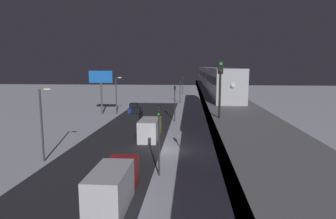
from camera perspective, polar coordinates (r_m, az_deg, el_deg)
name	(u,v)px	position (r m, az deg, el deg)	size (l,w,h in m)	color
ground_plane	(163,150)	(34.49, -0.97, -7.98)	(240.00, 240.00, 0.00)	silver
avenue_asphalt	(116,149)	(35.46, -10.27, -7.64)	(11.00, 87.63, 0.01)	#28282D
elevated_railway	(223,106)	(33.44, 10.85, 0.66)	(5.00, 87.63, 6.16)	slate
subway_train	(211,76)	(54.64, 8.53, 6.48)	(2.94, 55.47, 3.40)	#B7BABF
rail_signal	(220,79)	(20.47, 10.25, 5.86)	(0.36, 0.41, 4.00)	black
sedan_blue	(134,109)	(62.32, -6.75, 0.14)	(1.91, 4.35, 1.97)	navy
sedan_black	(136,114)	(55.39, -6.27, -0.88)	(1.80, 4.52, 1.97)	black
box_truck	(150,129)	(39.70, -3.55, -3.78)	(2.40, 7.40, 2.80)	gold
delivery_van	(114,184)	(21.92, -10.61, -14.29)	(2.40, 7.40, 2.80)	#A51E1E
traffic_light_near	(159,130)	(25.62, -1.80, -4.10)	(0.32, 0.44, 6.40)	#2D2D2D
traffic_light_mid	(175,98)	(51.19, 1.35, 2.24)	(0.32, 0.44, 6.40)	#2D2D2D
traffic_light_far	(180,88)	(77.03, 2.39, 4.34)	(0.32, 0.44, 6.40)	#2D2D2D
traffic_light_distant	(183,82)	(102.92, 2.92, 5.39)	(0.32, 0.44, 6.40)	#2D2D2D
commercial_billboard	(101,81)	(60.09, -13.08, 5.47)	(4.80, 0.36, 8.90)	#4C4C51
street_lamp_near	(43,116)	(32.04, -23.37, -1.12)	(1.35, 0.44, 7.65)	#38383D
street_lamp_far	(117,91)	(60.01, -9.99, 3.63)	(1.35, 0.44, 7.65)	#38383D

